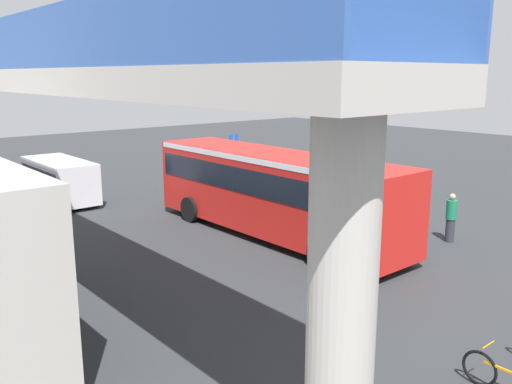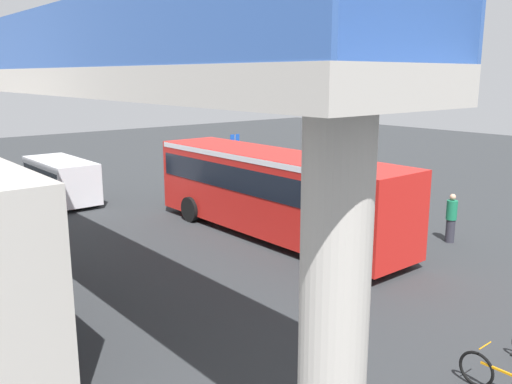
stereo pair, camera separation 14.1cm
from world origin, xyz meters
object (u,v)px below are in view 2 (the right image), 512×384
Objects in this scene: city_bus at (273,187)px; pedestrian at (451,218)px; traffic_sign at (235,151)px; parked_van at (61,178)px; bicycle_orange at (503,380)px.

city_bus is 6.53m from pedestrian.
parked_van is at bearing 77.36° from traffic_sign.
city_bus is at bearing 42.84° from pedestrian.
traffic_sign is at bearing -1.58° from pedestrian.
parked_van reaches higher than bicycle_orange.
parked_van is 17.39m from pedestrian.
traffic_sign is (8.46, -4.75, 0.01)m from city_bus.
traffic_sign reaches higher than bicycle_orange.
parked_van is 1.71× the size of traffic_sign.
pedestrian is (5.88, -8.06, 0.51)m from bicycle_orange.
pedestrian is 13.24m from traffic_sign.
parked_van is at bearing 29.18° from pedestrian.
bicycle_orange is at bearing 160.88° from city_bus.
pedestrian is at bearing -53.91° from bicycle_orange.
pedestrian is at bearing -150.82° from parked_van.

